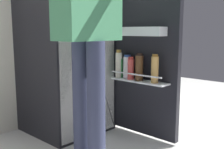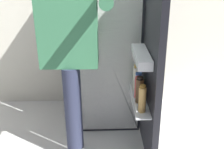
{
  "view_description": "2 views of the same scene",
  "coord_description": "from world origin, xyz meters",
  "views": [
    {
      "loc": [
        -1.48,
        -1.38,
        0.89
      ],
      "look_at": [
        -0.02,
        -0.02,
        0.57
      ],
      "focal_mm": 44.11,
      "sensor_mm": 36.0,
      "label": 1
    },
    {
      "loc": [
        -0.04,
        -1.98,
        1.58
      ],
      "look_at": [
        0.03,
        -0.0,
        0.71
      ],
      "focal_mm": 43.72,
      "sensor_mm": 36.0,
      "label": 2
    }
  ],
  "objects": [
    {
      "name": "ground_plane",
      "position": [
        0.0,
        0.0,
        0.0
      ],
      "size": [
        6.51,
        6.51,
        0.0
      ],
      "primitive_type": "plane",
      "color": "silver"
    },
    {
      "name": "refrigerator",
      "position": [
        0.03,
        0.51,
        0.8
      ],
      "size": [
        0.68,
        1.25,
        1.6
      ],
      "color": "black",
      "rests_on": "ground_plane"
    },
    {
      "name": "person",
      "position": [
        -0.27,
        -0.05,
        0.99
      ],
      "size": [
        0.53,
        0.74,
        1.65
      ],
      "color": "#2D334C",
      "rests_on": "ground_plane"
    }
  ]
}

